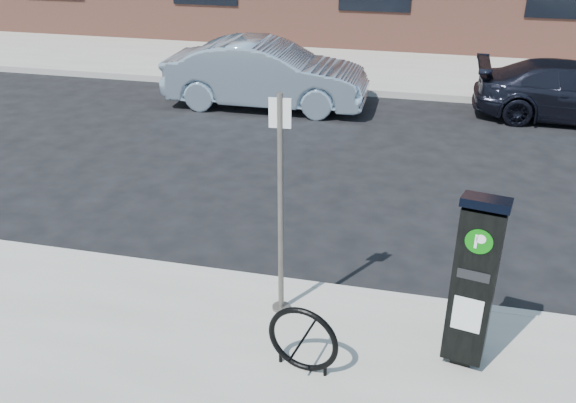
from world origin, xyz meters
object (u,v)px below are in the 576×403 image
(sign_pole, at_px, (281,211))
(car_silver, at_px, (266,74))
(bike_rack, at_px, (303,340))
(car_dark, at_px, (576,92))
(parking_kiosk, at_px, (474,281))

(sign_pole, height_order, car_silver, sign_pole)
(bike_rack, bearing_deg, car_dark, 77.02)
(sign_pole, relative_size, car_dark, 0.60)
(parking_kiosk, distance_m, car_silver, 8.67)
(bike_rack, height_order, car_silver, car_silver)
(bike_rack, xyz_separation_m, car_silver, (-2.55, 8.14, 0.23))
(parking_kiosk, bearing_deg, bike_rack, -151.44)
(parking_kiosk, bearing_deg, sign_pole, 178.96)
(parking_kiosk, distance_m, car_dark, 8.58)
(sign_pole, relative_size, bike_rack, 3.45)
(car_dark, bearing_deg, bike_rack, 157.25)
(parking_kiosk, relative_size, bike_rack, 2.55)
(car_silver, xyz_separation_m, car_dark, (6.37, 0.56, -0.13))
(bike_rack, relative_size, car_silver, 0.16)
(car_silver, bearing_deg, parking_kiosk, -153.12)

